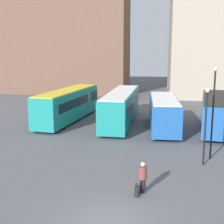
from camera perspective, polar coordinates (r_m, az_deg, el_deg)
ground_plane at (r=14.14m, az=-0.58°, el=-19.54°), size 160.00×160.00×0.00m
building_block_left at (r=58.30m, az=-9.22°, el=16.07°), size 23.51×11.47×24.97m
bus_0 at (r=33.04m, az=-7.93°, el=1.49°), size 3.90×12.19×3.29m
bus_1 at (r=31.56m, az=1.72°, el=1.11°), size 2.72×12.55×3.24m
bus_2 at (r=29.47m, az=9.43°, el=-0.03°), size 2.88×9.25×3.00m
bus_3 at (r=31.05m, az=18.44°, el=0.17°), size 4.00×11.54×3.04m
traveler at (r=16.35m, az=5.64°, el=-11.32°), size 0.45×0.45×1.66m
suitcase at (r=16.25m, az=4.52°, el=-14.22°), size 0.20×0.38×0.76m
lamp_post_0 at (r=21.70m, az=18.02°, el=0.99°), size 0.28×0.28×6.21m
lamp_post_2 at (r=20.41m, az=16.76°, el=-1.39°), size 0.28×0.28×4.97m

